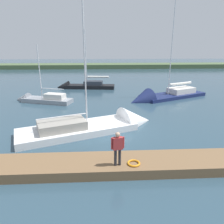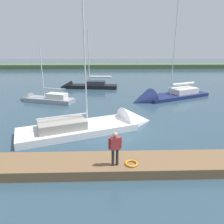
{
  "view_description": "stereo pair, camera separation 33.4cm",
  "coord_description": "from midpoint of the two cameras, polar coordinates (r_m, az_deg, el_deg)",
  "views": [
    {
      "loc": [
        0.81,
        14.43,
        6.18
      ],
      "look_at": [
        0.03,
        0.01,
        1.64
      ],
      "focal_mm": 33.29,
      "sensor_mm": 36.0,
      "label": 1
    },
    {
      "loc": [
        0.47,
        14.45,
        6.18
      ],
      "look_at": [
        0.03,
        0.01,
        1.64
      ],
      "focal_mm": 33.29,
      "sensor_mm": 36.0,
      "label": 2
    }
  ],
  "objects": [
    {
      "name": "sailboat_behind_pier",
      "position": [
        25.86,
        -18.35,
        3.16
      ],
      "size": [
        7.29,
        3.87,
        7.27
      ],
      "rotation": [
        0.0,
        0.0,
        -0.31
      ],
      "color": "gray",
      "rests_on": "ground_plane"
    },
    {
      "name": "sailboat_inner_slip",
      "position": [
        26.36,
        13.68,
        3.62
      ],
      "size": [
        11.1,
        7.36,
        12.84
      ],
      "rotation": [
        0.0,
        0.0,
        0.45
      ],
      "color": "navy",
      "rests_on": "ground_plane"
    },
    {
      "name": "sailboat_near_dock",
      "position": [
        16.49,
        -1.59,
        -4.03
      ],
      "size": [
        11.01,
        6.54,
        11.26
      ],
      "rotation": [
        0.0,
        0.0,
        3.51
      ],
      "color": "white",
      "rests_on": "ground_plane"
    },
    {
      "name": "person_on_dock",
      "position": [
        10.21,
        1.81,
        -9.41
      ],
      "size": [
        0.66,
        0.3,
        1.78
      ],
      "rotation": [
        0.0,
        0.0,
        4.88
      ],
      "color": "#28282D",
      "rests_on": "dock_pier"
    },
    {
      "name": "dock_pier",
      "position": [
        11.25,
        1.83,
        -14.27
      ],
      "size": [
        23.23,
        2.06,
        0.53
      ],
      "primitive_type": "cube",
      "color": "brown",
      "rests_on": "ground_plane"
    },
    {
      "name": "ground_plane",
      "position": [
        15.72,
        0.73,
        -5.68
      ],
      "size": [
        200.0,
        200.0,
        0.0
      ],
      "primitive_type": "plane",
      "color": "#2D4756"
    },
    {
      "name": "life_ring_buoy",
      "position": [
        10.81,
        6.25,
        -13.87
      ],
      "size": [
        0.66,
        0.66,
        0.1
      ],
      "primitive_type": "torus",
      "color": "orange",
      "rests_on": "dock_pier"
    },
    {
      "name": "sailboat_far_left",
      "position": [
        32.98,
        -7.25,
        6.92
      ],
      "size": [
        9.15,
        3.03,
        9.49
      ],
      "rotation": [
        0.0,
        0.0,
        -0.11
      ],
      "color": "black",
      "rests_on": "ground_plane"
    },
    {
      "name": "far_shoreline",
      "position": [
        65.45,
        -1.2,
        12.04
      ],
      "size": [
        180.0,
        8.0,
        2.4
      ],
      "primitive_type": "cube",
      "color": "#4C603D",
      "rests_on": "ground_plane"
    }
  ]
}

